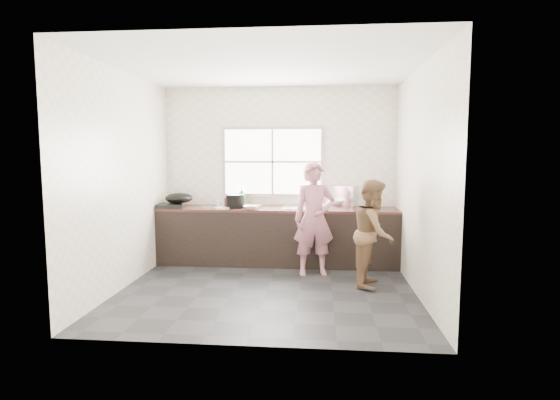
# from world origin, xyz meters

# --- Properties ---
(floor) EXTENTS (3.60, 3.20, 0.01)m
(floor) POSITION_xyz_m (0.00, 0.00, -0.01)
(floor) COLOR #252527
(floor) RESTS_ON ground
(ceiling) EXTENTS (3.60, 3.20, 0.01)m
(ceiling) POSITION_xyz_m (0.00, 0.00, 2.71)
(ceiling) COLOR silver
(ceiling) RESTS_ON wall_back
(wall_back) EXTENTS (3.60, 0.01, 2.70)m
(wall_back) POSITION_xyz_m (0.00, 1.60, 1.35)
(wall_back) COLOR silver
(wall_back) RESTS_ON ground
(wall_left) EXTENTS (0.01, 3.20, 2.70)m
(wall_left) POSITION_xyz_m (-1.80, 0.00, 1.35)
(wall_left) COLOR beige
(wall_left) RESTS_ON ground
(wall_right) EXTENTS (0.01, 3.20, 2.70)m
(wall_right) POSITION_xyz_m (1.80, 0.00, 1.35)
(wall_right) COLOR beige
(wall_right) RESTS_ON ground
(wall_front) EXTENTS (3.60, 0.01, 2.70)m
(wall_front) POSITION_xyz_m (0.00, -1.60, 1.35)
(wall_front) COLOR beige
(wall_front) RESTS_ON ground
(cabinet) EXTENTS (3.60, 0.62, 0.82)m
(cabinet) POSITION_xyz_m (0.00, 1.29, 0.41)
(cabinet) COLOR black
(cabinet) RESTS_ON floor
(countertop) EXTENTS (3.60, 0.64, 0.04)m
(countertop) POSITION_xyz_m (0.00, 1.29, 0.84)
(countertop) COLOR #361B16
(countertop) RESTS_ON cabinet
(sink) EXTENTS (0.55, 0.45, 0.02)m
(sink) POSITION_xyz_m (0.35, 1.29, 0.86)
(sink) COLOR silver
(sink) RESTS_ON countertop
(faucet) EXTENTS (0.02, 0.02, 0.30)m
(faucet) POSITION_xyz_m (0.35, 1.49, 1.01)
(faucet) COLOR silver
(faucet) RESTS_ON countertop
(window_frame) EXTENTS (1.60, 0.05, 1.10)m
(window_frame) POSITION_xyz_m (-0.10, 1.59, 1.55)
(window_frame) COLOR #9EA0A5
(window_frame) RESTS_ON wall_back
(window_glazing) EXTENTS (1.50, 0.01, 1.00)m
(window_glazing) POSITION_xyz_m (-0.10, 1.57, 1.55)
(window_glazing) COLOR white
(window_glazing) RESTS_ON window_frame
(woman) EXTENTS (0.59, 0.44, 1.46)m
(woman) POSITION_xyz_m (0.57, 0.74, 0.73)
(woman) COLOR #B86E80
(woman) RESTS_ON floor
(person_side) EXTENTS (0.65, 0.76, 1.36)m
(person_side) POSITION_xyz_m (1.32, 0.32, 0.68)
(person_side) COLOR brown
(person_side) RESTS_ON floor
(cutting_board) EXTENTS (0.53, 0.53, 0.04)m
(cutting_board) POSITION_xyz_m (-0.60, 1.41, 0.88)
(cutting_board) COLOR black
(cutting_board) RESTS_ON countertop
(cleaver) EXTENTS (0.25, 0.19, 0.01)m
(cleaver) POSITION_xyz_m (-0.35, 1.25, 0.90)
(cleaver) COLOR silver
(cleaver) RESTS_ON cutting_board
(bowl_mince) EXTENTS (0.27, 0.27, 0.06)m
(bowl_mince) POSITION_xyz_m (-0.36, 1.08, 0.89)
(bowl_mince) COLOR silver
(bowl_mince) RESTS_ON countertop
(bowl_crabs) EXTENTS (0.28, 0.28, 0.07)m
(bowl_crabs) POSITION_xyz_m (0.67, 1.08, 0.89)
(bowl_crabs) COLOR white
(bowl_crabs) RESTS_ON countertop
(bowl_held) EXTENTS (0.26, 0.26, 0.07)m
(bowl_held) POSITION_xyz_m (0.57, 1.08, 0.89)
(bowl_held) COLOR silver
(bowl_held) RESTS_ON countertop
(black_pot) EXTENTS (0.32, 0.32, 0.20)m
(black_pot) POSITION_xyz_m (-0.63, 1.26, 0.96)
(black_pot) COLOR black
(black_pot) RESTS_ON countertop
(plate_food) EXTENTS (0.25, 0.25, 0.02)m
(plate_food) POSITION_xyz_m (-0.81, 1.14, 0.87)
(plate_food) COLOR white
(plate_food) RESTS_ON countertop
(bottle_green) EXTENTS (0.15, 0.15, 0.30)m
(bottle_green) POSITION_xyz_m (-0.58, 1.51, 1.01)
(bottle_green) COLOR green
(bottle_green) RESTS_ON countertop
(bottle_brown_tall) EXTENTS (0.11, 0.11, 0.19)m
(bottle_brown_tall) POSITION_xyz_m (-0.76, 1.29, 0.96)
(bottle_brown_tall) COLOR #4C1D13
(bottle_brown_tall) RESTS_ON countertop
(bottle_brown_short) EXTENTS (0.18, 0.18, 0.19)m
(bottle_brown_short) POSITION_xyz_m (-0.66, 1.52, 0.95)
(bottle_brown_short) COLOR #4C1D13
(bottle_brown_short) RESTS_ON countertop
(glass_jar) EXTENTS (0.07, 0.07, 0.10)m
(glass_jar) POSITION_xyz_m (-0.90, 1.29, 0.91)
(glass_jar) COLOR silver
(glass_jar) RESTS_ON countertop
(burner) EXTENTS (0.49, 0.49, 0.06)m
(burner) POSITION_xyz_m (-1.65, 1.20, 0.89)
(burner) COLOR black
(burner) RESTS_ON countertop
(wok) EXTENTS (0.42, 0.42, 0.16)m
(wok) POSITION_xyz_m (-1.51, 1.26, 1.00)
(wok) COLOR black
(wok) RESTS_ON burner
(dish_rack) EXTENTS (0.52, 0.44, 0.33)m
(dish_rack) POSITION_xyz_m (0.98, 1.52, 1.03)
(dish_rack) COLOR silver
(dish_rack) RESTS_ON countertop
(pot_lid_left) EXTENTS (0.27, 0.27, 0.01)m
(pot_lid_left) POSITION_xyz_m (-1.04, 1.24, 0.87)
(pot_lid_left) COLOR #A3A5AA
(pot_lid_left) RESTS_ON countertop
(pot_lid_right) EXTENTS (0.32, 0.32, 0.01)m
(pot_lid_right) POSITION_xyz_m (-0.80, 1.40, 0.87)
(pot_lid_right) COLOR silver
(pot_lid_right) RESTS_ON countertop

